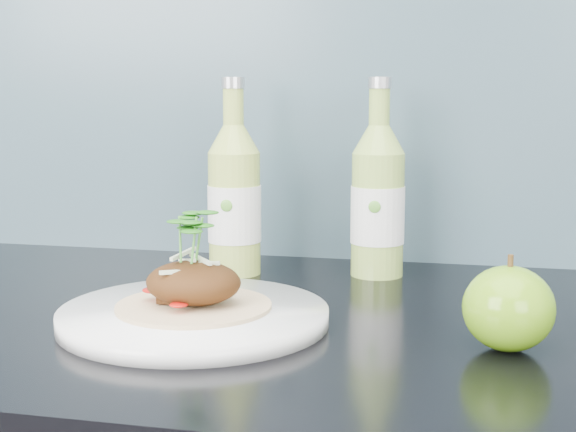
# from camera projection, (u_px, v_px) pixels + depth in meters

# --- Properties ---
(dinner_plate) EXTENTS (0.28, 0.28, 0.02)m
(dinner_plate) POSITION_uv_depth(u_px,v_px,m) (194.00, 316.00, 0.78)
(dinner_plate) COLOR white
(dinner_plate) RESTS_ON kitchen_counter
(pork_taco) EXTENTS (0.15, 0.15, 0.10)m
(pork_taco) POSITION_uv_depth(u_px,v_px,m) (193.00, 279.00, 0.77)
(pork_taco) COLOR tan
(pork_taco) RESTS_ON dinner_plate
(green_apple) EXTENTS (0.08, 0.08, 0.08)m
(green_apple) POSITION_uv_depth(u_px,v_px,m) (508.00, 308.00, 0.69)
(green_apple) COLOR #539210
(green_apple) RESTS_ON kitchen_counter
(cider_bottle_left) EXTENTS (0.07, 0.07, 0.24)m
(cider_bottle_left) POSITION_uv_depth(u_px,v_px,m) (234.00, 200.00, 0.99)
(cider_bottle_left) COLOR #ABC552
(cider_bottle_left) RESTS_ON kitchen_counter
(cider_bottle_right) EXTENTS (0.08, 0.08, 0.24)m
(cider_bottle_right) POSITION_uv_depth(u_px,v_px,m) (378.00, 201.00, 0.98)
(cider_bottle_right) COLOR #9ABE4F
(cider_bottle_right) RESTS_ON kitchen_counter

